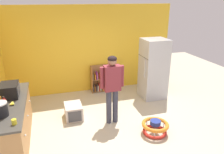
% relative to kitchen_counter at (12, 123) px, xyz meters
% --- Properties ---
extents(ground_plane, '(12.00, 12.00, 0.00)m').
position_rel_kitchen_counter_xyz_m(ground_plane, '(2.20, -0.06, -0.45)').
color(ground_plane, beige).
rests_on(ground_plane, ground).
extents(back_wall, '(5.20, 0.06, 2.70)m').
position_rel_kitchen_counter_xyz_m(back_wall, '(2.20, 2.27, 0.90)').
color(back_wall, yellow).
rests_on(back_wall, ground).
extents(kitchen_counter, '(0.65, 2.19, 0.90)m').
position_rel_kitchen_counter_xyz_m(kitchen_counter, '(0.00, 0.00, 0.00)').
color(kitchen_counter, tan).
rests_on(kitchen_counter, ground).
extents(refrigerator, '(0.73, 0.68, 1.78)m').
position_rel_kitchen_counter_xyz_m(refrigerator, '(3.80, 1.20, 0.44)').
color(refrigerator, '#B7BABF').
rests_on(refrigerator, ground).
extents(bookshelf, '(0.80, 0.28, 0.85)m').
position_rel_kitchen_counter_xyz_m(bookshelf, '(2.43, 2.08, -0.09)').
color(bookshelf, '#9E693B').
rests_on(bookshelf, ground).
extents(standing_person, '(0.57, 0.22, 1.67)m').
position_rel_kitchen_counter_xyz_m(standing_person, '(2.20, 0.14, 0.55)').
color(standing_person, '#393B4D').
rests_on(standing_person, ground).
extents(baby_walker, '(0.60, 0.60, 0.32)m').
position_rel_kitchen_counter_xyz_m(baby_walker, '(2.98, -0.60, -0.29)').
color(baby_walker, red).
rests_on(baby_walker, ground).
extents(pet_carrier, '(0.42, 0.55, 0.36)m').
position_rel_kitchen_counter_xyz_m(pet_carrier, '(1.32, 0.60, -0.27)').
color(pet_carrier, beige).
rests_on(pet_carrier, ground).
extents(microwave, '(0.37, 0.48, 0.28)m').
position_rel_kitchen_counter_xyz_m(microwave, '(-0.01, 0.34, 0.59)').
color(microwave, black).
rests_on(microwave, kitchen_counter).
extents(crock_pot, '(0.26, 0.26, 0.29)m').
position_rel_kitchen_counter_xyz_m(crock_pot, '(-0.05, -0.51, 0.58)').
color(crock_pot, black).
rests_on(crock_pot, kitchen_counter).
extents(banana_bunch, '(0.12, 0.16, 0.04)m').
position_rel_kitchen_counter_xyz_m(banana_bunch, '(0.08, -0.09, 0.48)').
color(banana_bunch, gold).
rests_on(banana_bunch, kitchen_counter).
extents(amber_bottle, '(0.07, 0.07, 0.25)m').
position_rel_kitchen_counter_xyz_m(amber_bottle, '(-0.14, -0.05, 0.55)').
color(amber_bottle, '#9E661E').
rests_on(amber_bottle, kitchen_counter).
extents(ketchup_bottle, '(0.07, 0.07, 0.25)m').
position_rel_kitchen_counter_xyz_m(ketchup_bottle, '(-0.03, -0.22, 0.55)').
color(ketchup_bottle, red).
rests_on(ketchup_bottle, kitchen_counter).
extents(green_cup, '(0.08, 0.08, 0.09)m').
position_rel_kitchen_counter_xyz_m(green_cup, '(-0.05, 0.79, 0.50)').
color(green_cup, green).
rests_on(green_cup, kitchen_counter).
extents(yellow_cup, '(0.08, 0.08, 0.09)m').
position_rel_kitchen_counter_xyz_m(yellow_cup, '(0.20, -0.87, 0.50)').
color(yellow_cup, yellow).
rests_on(yellow_cup, kitchen_counter).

